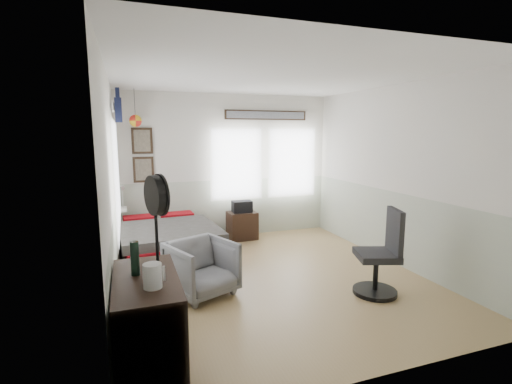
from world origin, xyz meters
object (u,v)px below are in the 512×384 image
(bed, at_px, (167,245))
(nightstand, at_px, (242,225))
(task_chair, at_px, (381,260))
(dresser, at_px, (148,332))
(armchair, at_px, (202,268))

(bed, relative_size, nightstand, 3.85)
(bed, relative_size, task_chair, 1.84)
(dresser, relative_size, nightstand, 1.94)
(nightstand, bearing_deg, dresser, -119.81)
(nightstand, bearing_deg, armchair, -121.37)
(bed, xyz_separation_m, dresser, (-0.44, -2.80, 0.15))
(bed, xyz_separation_m, nightstand, (1.47, 0.90, -0.04))
(task_chair, bearing_deg, nightstand, 125.98)
(dresser, bearing_deg, bed, 81.08)
(bed, xyz_separation_m, armchair, (0.28, -1.26, 0.04))
(armchair, relative_size, nightstand, 1.44)
(dresser, relative_size, armchair, 1.35)
(dresser, height_order, task_chair, task_chair)
(nightstand, bearing_deg, bed, -151.13)
(nightstand, xyz_separation_m, task_chair, (0.90, -2.89, 0.18))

